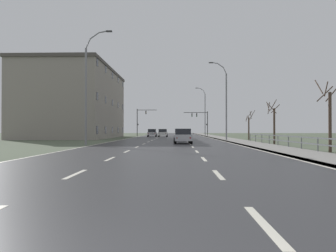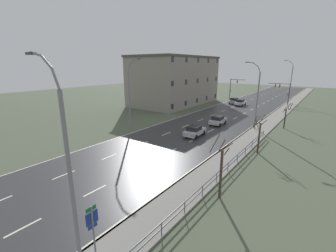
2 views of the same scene
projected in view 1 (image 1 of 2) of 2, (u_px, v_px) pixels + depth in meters
The scene contains 17 objects.
ground_plane at pixel (170, 139), 50.94m from camera, with size 160.00×160.00×0.12m.
road_asphalt_strip at pixel (172, 137), 62.93m from camera, with size 14.00×120.00×0.03m.
sidewalk_right at pixel (214, 137), 62.71m from camera, with size 3.00×120.00×0.12m.
guardrail at pixel (295, 140), 23.82m from camera, with size 0.07×28.82×1.00m.
street_lamp_midground at pixel (225, 102), 42.16m from camera, with size 2.42×0.24×10.49m.
street_lamp_distant at pixel (204, 112), 73.50m from camera, with size 2.33×0.24×11.19m.
street_lamp_left_bank at pixel (88, 89), 30.02m from camera, with size 2.58×0.24×10.89m.
traffic_signal_right at pixel (201, 119), 70.92m from camera, with size 5.41×0.36×5.53m.
traffic_signal_left at pixel (141, 118), 71.64m from camera, with size 4.50×0.36×6.13m.
car_distant at pixel (181, 135), 41.53m from camera, with size 1.92×4.14×1.57m.
car_near_left at pixel (163, 133), 62.95m from camera, with size 1.86×4.11×1.57m.
car_far_right at pixel (183, 136), 33.41m from camera, with size 1.95×4.16×1.57m.
car_mid_centre at pixel (152, 133), 64.87m from camera, with size 1.91×4.14×1.57m.
brick_building at pixel (75, 103), 56.26m from camera, with size 13.45×24.46×12.18m.
bare_tree_near at pixel (329, 118), 20.66m from camera, with size 1.28×1.39×4.84m.
bare_tree_mid at pixel (274, 123), 31.90m from camera, with size 1.34×1.46×4.54m.
bare_tree_far at pixel (249, 126), 45.40m from camera, with size 1.28×1.31×4.26m.
Camera 1 is at (0.98, -2.95, 1.49)m, focal length 33.97 mm.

